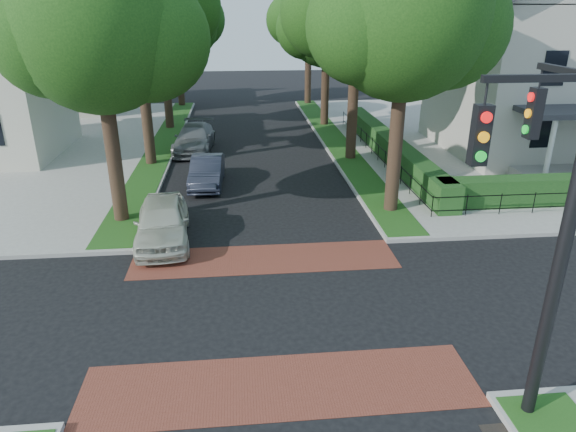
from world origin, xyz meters
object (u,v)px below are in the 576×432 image
object	(u,v)px
parked_car_middle	(207,171)
parked_car_rear	(194,138)
parked_car_front	(162,221)
traffic_signal	(555,204)

from	to	relation	value
parked_car_middle	parked_car_rear	world-z (taller)	parked_car_rear
parked_car_front	parked_car_rear	xyz separation A→B (m)	(0.25, 12.95, -0.03)
parked_car_middle	parked_car_rear	bearing A→B (deg)	101.16
parked_car_middle	parked_car_front	bearing A→B (deg)	-99.47
parked_car_front	traffic_signal	bearing A→B (deg)	-52.89
traffic_signal	parked_car_middle	size ratio (longest dim) A/B	1.90
parked_car_front	parked_car_rear	distance (m)	12.95
parked_car_rear	traffic_signal	bearing A→B (deg)	-66.07
traffic_signal	parked_car_middle	distance (m)	17.78
traffic_signal	parked_car_front	size ratio (longest dim) A/B	1.72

